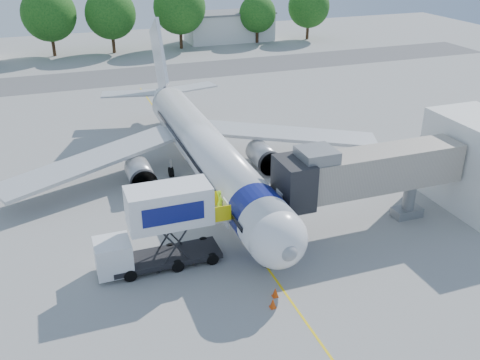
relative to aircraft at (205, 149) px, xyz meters
name	(u,v)px	position (x,y,z in m)	size (l,w,h in m)	color
ground	(221,202)	(0.00, -4.12, -2.95)	(160.00, 160.00, 0.00)	gray
guidance_line	(221,202)	(0.00, -4.12, -2.94)	(0.15, 70.00, 0.01)	yellow
taxiway_strip	(132,76)	(0.00, 37.88, -2.94)	(120.00, 10.00, 0.01)	#59595B
aircraft	(205,149)	(0.00, 0.00, 0.00)	(34.17, 37.73, 11.35)	white
jet_bridge	(360,173)	(7.99, -11.12, 1.39)	(13.90, 3.20, 6.60)	#A99F90
terminal_stub	(478,163)	(18.50, -11.12, 0.55)	(5.00, 8.00, 7.00)	silver
catering_hiloader	(160,228)	(-6.27, -11.12, -0.19)	(8.50, 2.44, 5.50)	black
safety_cone_a	(275,292)	(-0.70, -16.63, -2.65)	(0.39, 0.39, 0.62)	#DB440B
safety_cone_b	(273,303)	(-1.23, -17.51, -2.65)	(0.39, 0.39, 0.63)	#DB440B
outbuilding_right	(229,26)	(22.00, 57.88, -0.29)	(16.40, 7.40, 5.30)	silver
tree_c	(49,14)	(-9.92, 55.38, 3.88)	(8.82, 8.82, 11.25)	#382314
tree_d	(110,14)	(-0.16, 54.41, 3.58)	(8.43, 8.43, 10.75)	#382314
tree_e	(180,8)	(11.63, 54.06, 4.05)	(9.04, 9.04, 11.53)	#382314
tree_f	(257,14)	(26.27, 54.28, 2.28)	(6.76, 6.76, 8.62)	#382314
tree_g	(309,7)	(36.59, 54.08, 3.07)	(7.78, 7.78, 9.92)	#382314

